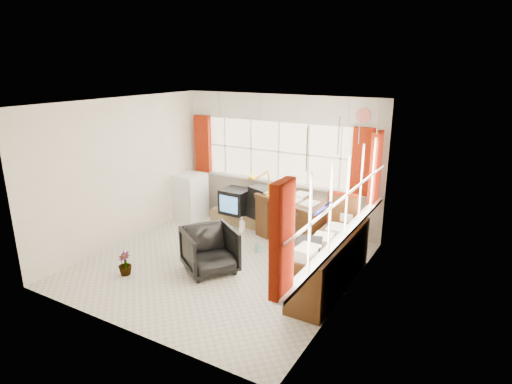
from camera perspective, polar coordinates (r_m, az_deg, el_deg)
ground at (r=6.87m, az=-4.71°, el=-9.50°), size 4.00×4.00×0.00m
room_walls at (r=6.34m, az=-5.03°, el=2.73°), size 4.00×4.00×4.00m
window_back at (r=8.10m, az=2.92°, el=1.85°), size 3.70×0.12×3.60m
window_right at (r=5.68m, az=11.51°, el=-5.15°), size 0.12×3.70×3.60m
curtains at (r=6.70m, az=6.07°, el=3.06°), size 3.83×3.83×1.15m
overhead_cabinets at (r=6.58m, az=6.92°, el=9.83°), size 3.98×3.98×0.48m
desk at (r=7.48m, az=5.17°, el=-3.51°), size 1.54×1.13×0.84m
desk_lamp at (r=7.39m, az=1.70°, el=1.82°), size 0.16×0.14×0.46m
task_chair at (r=6.59m, az=11.08°, el=-4.99°), size 0.50×0.53×1.18m
office_chair at (r=6.51m, az=-6.18°, el=-7.73°), size 1.04×1.03×0.69m
radiator at (r=7.37m, az=7.83°, el=-5.77°), size 0.38×0.18×0.55m
credenza at (r=6.14m, az=9.90°, el=-8.98°), size 0.50×2.00×0.85m
file_tray at (r=5.50m, az=7.09°, el=-7.17°), size 0.42×0.48×0.13m
tv_bench at (r=8.42m, az=-1.20°, el=-3.41°), size 1.40×0.50×0.25m
crt_tv at (r=8.24m, az=-2.72°, el=-1.23°), size 0.53×0.51×0.47m
hifi_stack at (r=7.93m, az=0.85°, el=-1.61°), size 0.66×0.54×0.59m
mini_fridge at (r=8.74m, az=-8.77°, el=-0.56°), size 0.59×0.60×0.91m
spray_bottle_a at (r=7.96m, az=-1.88°, el=-4.40°), size 0.14×0.14×0.31m
spray_bottle_b at (r=7.20m, az=0.24°, el=-7.40°), size 0.10×0.10×0.17m
flower_vase at (r=6.73m, az=-17.10°, el=-9.11°), size 0.21×0.21×0.36m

